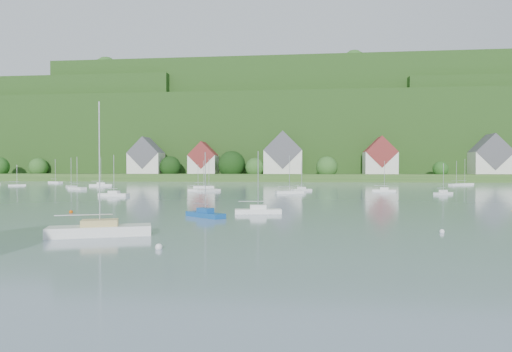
# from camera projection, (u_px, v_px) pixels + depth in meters

# --- Properties ---
(far_shore_strip) EXTENTS (600.00, 60.00, 3.00)m
(far_shore_strip) POSITION_uv_depth(u_px,v_px,m) (273.00, 177.00, 202.76)
(far_shore_strip) COLOR #2E5520
(far_shore_strip) RESTS_ON ground
(forested_ridge) EXTENTS (620.00, 181.22, 69.89)m
(forested_ridge) POSITION_uv_depth(u_px,v_px,m) (282.00, 139.00, 270.53)
(forested_ridge) COLOR #1B3A12
(forested_ridge) RESTS_ON ground
(village_building_0) EXTENTS (14.00, 10.40, 16.00)m
(village_building_0) POSITION_uv_depth(u_px,v_px,m) (146.00, 159.00, 195.50)
(village_building_0) COLOR silver
(village_building_0) RESTS_ON far_shore_strip
(village_building_1) EXTENTS (12.00, 9.36, 14.00)m
(village_building_1) POSITION_uv_depth(u_px,v_px,m) (203.00, 160.00, 194.86)
(village_building_1) COLOR silver
(village_building_1) RESTS_ON far_shore_strip
(village_building_2) EXTENTS (16.00, 11.44, 18.00)m
(village_building_2) POSITION_uv_depth(u_px,v_px,m) (283.00, 157.00, 190.15)
(village_building_2) COLOR silver
(village_building_2) RESTS_ON far_shore_strip
(village_building_3) EXTENTS (13.00, 10.40, 15.50)m
(village_building_3) POSITION_uv_depth(u_px,v_px,m) (380.00, 158.00, 183.96)
(village_building_3) COLOR silver
(village_building_3) RESTS_ON far_shore_strip
(village_building_4) EXTENTS (15.00, 10.40, 16.50)m
(village_building_4) POSITION_uv_depth(u_px,v_px,m) (490.00, 158.00, 183.19)
(village_building_4) COLOR silver
(village_building_4) RESTS_ON far_shore_strip
(near_sailboat_1) EXTENTS (5.01, 4.48, 7.11)m
(near_sailboat_1) POSITION_uv_depth(u_px,v_px,m) (205.00, 213.00, 48.74)
(near_sailboat_1) COLOR #134D98
(near_sailboat_1) RESTS_ON ground
(near_sailboat_2) EXTENTS (8.14, 4.79, 10.62)m
(near_sailboat_2) POSITION_uv_depth(u_px,v_px,m) (100.00, 229.00, 35.32)
(near_sailboat_2) COLOR white
(near_sailboat_2) RESTS_ON ground
(near_sailboat_3) EXTENTS (5.63, 2.33, 7.37)m
(near_sailboat_3) POSITION_uv_depth(u_px,v_px,m) (258.00, 210.00, 52.64)
(near_sailboat_3) COLOR white
(near_sailboat_3) RESTS_ON ground
(mooring_buoy_1) EXTENTS (0.49, 0.49, 0.49)m
(mooring_buoy_1) POSITION_uv_depth(u_px,v_px,m) (159.00, 249.00, 29.52)
(mooring_buoy_1) COLOR white
(mooring_buoy_1) RESTS_ON ground
(mooring_buoy_3) EXTENTS (0.44, 0.44, 0.44)m
(mooring_buoy_3) POSITION_uv_depth(u_px,v_px,m) (71.00, 213.00, 53.44)
(mooring_buoy_3) COLOR #DB5103
(mooring_buoy_3) RESTS_ON ground
(mooring_buoy_4) EXTENTS (0.41, 0.41, 0.41)m
(mooring_buoy_4) POSITION_uv_depth(u_px,v_px,m) (442.00, 233.00, 36.90)
(mooring_buoy_4) COLOR white
(mooring_buoy_4) RESTS_ON ground
(far_sailboat_cluster) EXTENTS (187.39, 72.92, 8.71)m
(far_sailboat_cluster) POSITION_uv_depth(u_px,v_px,m) (266.00, 187.00, 120.65)
(far_sailboat_cluster) COLOR white
(far_sailboat_cluster) RESTS_ON ground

